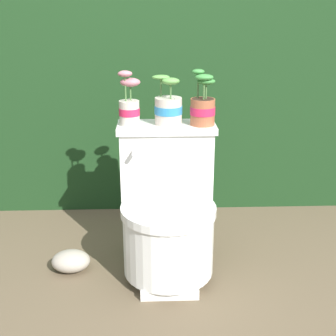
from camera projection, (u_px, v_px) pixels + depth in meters
ground_plane at (169, 283)px, 2.05m from camera, size 12.00×12.00×0.00m
hedge_backdrop at (161, 51)px, 2.85m from camera, size 2.98×0.77×1.76m
toilet at (168, 213)px, 2.06m from camera, size 0.44×0.52×0.65m
potted_plant_left at (129, 106)px, 2.04m from camera, size 0.10×0.09×0.24m
potted_plant_midleft at (168, 108)px, 2.05m from camera, size 0.13×0.12×0.22m
potted_plant_middle at (203, 106)px, 2.04m from camera, size 0.11×0.11×0.24m
garden_stone at (71, 261)px, 2.13m from camera, size 0.17×0.14×0.10m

